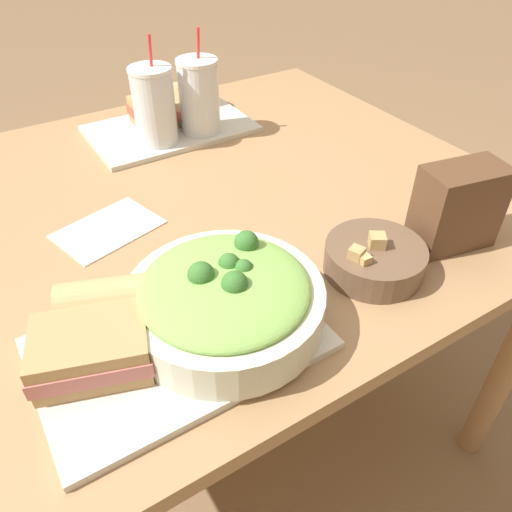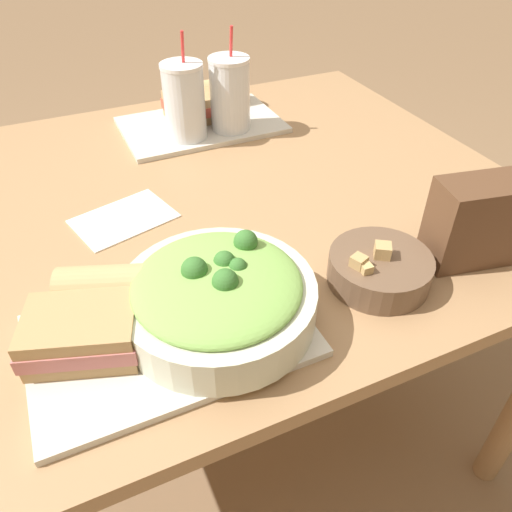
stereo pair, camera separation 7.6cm
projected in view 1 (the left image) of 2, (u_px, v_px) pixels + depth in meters
The scene contains 14 objects.
ground_plane at pixel (203, 420), 1.47m from camera, with size 12.00×12.00×0.00m, color #846647.
dining_table at pixel (181, 240), 1.05m from camera, with size 1.33×1.05×0.76m.
tray_near at pixel (180, 343), 0.70m from camera, with size 0.39×0.25×0.01m.
tray_far at pixel (170, 129), 1.24m from camera, with size 0.39×0.25×0.01m.
salad_bowl at pixel (225, 298), 0.70m from camera, with size 0.28×0.28×0.10m.
soup_bowl at pixel (374, 258), 0.82m from camera, with size 0.16×0.16×0.07m.
sandwich_near at pixel (92, 349), 0.64m from camera, with size 0.18×0.15×0.06m.
baguette_near at pixel (116, 301), 0.71m from camera, with size 0.17×0.12×0.07m.
sandwich_far at pixel (161, 110), 1.24m from camera, with size 0.14×0.12×0.06m.
baguette_far at pixel (182, 95), 1.31m from camera, with size 0.16×0.08×0.07m.
drink_cup_dark at pixel (155, 108), 1.13m from camera, with size 0.10×0.10×0.24m.
drink_cup_red at pixel (199, 99), 1.17m from camera, with size 0.10×0.10×0.24m.
chip_bag at pixel (458, 207), 0.85m from camera, with size 0.15×0.10×0.15m.
napkin_folded at pixel (108, 229), 0.92m from camera, with size 0.20×0.17×0.00m.
Camera 1 is at (-0.31, -0.79, 1.30)m, focal length 35.00 mm.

